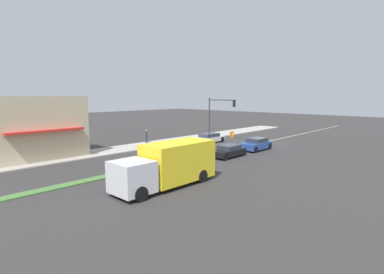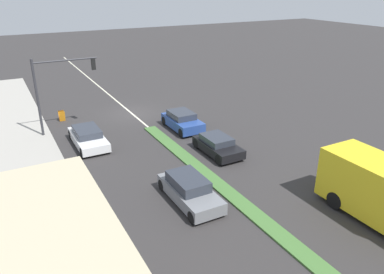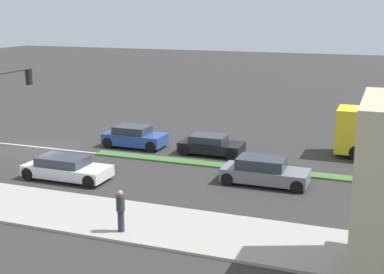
{
  "view_description": "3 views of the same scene",
  "coord_description": "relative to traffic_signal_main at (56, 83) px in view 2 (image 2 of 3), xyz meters",
  "views": [
    {
      "loc": [
        -19.51,
        34.16,
        6.04
      ],
      "look_at": [
        1.57,
        11.75,
        1.75
      ],
      "focal_mm": 28.0,
      "sensor_mm": 36.0,
      "label": 1
    },
    {
      "loc": [
        10.06,
        29.59,
        10.56
      ],
      "look_at": [
        -0.5,
        10.08,
        1.36
      ],
      "focal_mm": 35.0,
      "sensor_mm": 36.0,
      "label": 2
    },
    {
      "loc": [
        27.48,
        20.37,
        8.61
      ],
      "look_at": [
        -0.85,
        9.79,
        1.33
      ],
      "focal_mm": 50.0,
      "sensor_mm": 36.0,
      "label": 3
    }
  ],
  "objects": [
    {
      "name": "ground_plane",
      "position": [
        -6.12,
        16.16,
        -3.9
      ],
      "size": [
        160.0,
        160.0,
        0.0
      ],
      "primitive_type": "plane",
      "color": "#333030"
    },
    {
      "name": "lane_marking_center",
      "position": [
        -6.12,
        -1.84,
        -3.9
      ],
      "size": [
        0.16,
        60.0,
        0.01
      ],
      "primitive_type": "cube",
      "color": "beige",
      "rests_on": "ground"
    },
    {
      "name": "traffic_signal_main",
      "position": [
        0.0,
        0.0,
        0.0
      ],
      "size": [
        4.59,
        0.34,
        5.6
      ],
      "color": "#333338",
      "rests_on": "sidewalk_right"
    },
    {
      "name": "pedestrian",
      "position": [
        4.07,
        9.12,
        -2.89
      ],
      "size": [
        0.34,
        0.34,
        1.69
      ],
      "color": "#282D42",
      "rests_on": "sidewalk_right"
    },
    {
      "name": "warning_aframe_sign",
      "position": [
        -0.46,
        -2.79,
        -3.47
      ],
      "size": [
        0.45,
        0.53,
        0.84
      ],
      "color": "orange",
      "rests_on": "ground"
    },
    {
      "name": "coupe_blue",
      "position": [
        -8.32,
        3.53,
        -3.24
      ],
      "size": [
        1.91,
        3.89,
        1.36
      ],
      "color": "#284793",
      "rests_on": "ground"
    },
    {
      "name": "suv_grey",
      "position": [
        -3.92,
        12.95,
        -3.25
      ],
      "size": [
        1.8,
        4.31,
        1.35
      ],
      "color": "slate",
      "rests_on": "ground"
    },
    {
      "name": "suv_black",
      "position": [
        -8.32,
        8.66,
        -3.31
      ],
      "size": [
        1.84,
        3.81,
        1.18
      ],
      "color": "black",
      "rests_on": "ground"
    },
    {
      "name": "van_white",
      "position": [
        -1.12,
        3.19,
        -3.31
      ],
      "size": [
        1.9,
        4.49,
        1.2
      ],
      "color": "silver",
      "rests_on": "ground"
    }
  ]
}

